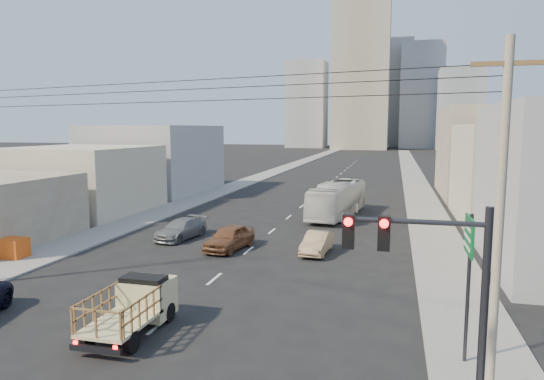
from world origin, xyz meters
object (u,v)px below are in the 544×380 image
at_px(sedan_tan, 317,243).
at_px(crate_stack, 11,248).
at_px(flatbed_pickup, 133,304).
at_px(traffic_signal, 436,289).
at_px(sedan_brown, 229,237).
at_px(green_sign, 469,253).
at_px(city_bus, 338,199).
at_px(utility_pole, 499,224).
at_px(sedan_grey, 181,229).

relative_size(sedan_tan, crate_stack, 2.19).
distance_m(flatbed_pickup, traffic_signal, 11.80).
height_order(sedan_brown, crate_stack, sedan_brown).
bearing_deg(flatbed_pickup, green_sign, 1.57).
relative_size(flatbed_pickup, city_bus, 0.41).
xyz_separation_m(traffic_signal, utility_pole, (1.73, 2.51, 1.11)).
xyz_separation_m(sedan_brown, sedan_tan, (5.57, 0.44, -0.12)).
height_order(sedan_tan, traffic_signal, traffic_signal).
distance_m(flatbed_pickup, sedan_grey, 15.70).
distance_m(city_bus, sedan_grey, 14.95).
height_order(city_bus, sedan_tan, city_bus).
distance_m(sedan_brown, crate_stack, 12.92).
relative_size(sedan_grey, green_sign, 0.93).
bearing_deg(utility_pole, sedan_grey, 134.97).
bearing_deg(utility_pole, traffic_signal, -124.61).
height_order(traffic_signal, utility_pole, utility_pole).
relative_size(sedan_tan, green_sign, 0.79).
height_order(sedan_grey, green_sign, green_sign).
height_order(sedan_brown, green_sign, green_sign).
bearing_deg(crate_stack, sedan_grey, 45.10).
bearing_deg(green_sign, crate_stack, 163.58).
height_order(city_bus, sedan_brown, city_bus).
bearing_deg(sedan_grey, green_sign, -31.21).
bearing_deg(flatbed_pickup, traffic_signal, -24.22).
xyz_separation_m(city_bus, sedan_grey, (-9.62, -11.41, -0.83)).
xyz_separation_m(sedan_tan, green_sign, (6.87, -12.97, 3.09)).
relative_size(city_bus, crate_stack, 6.01).
height_order(traffic_signal, crate_stack, traffic_signal).
bearing_deg(utility_pole, crate_stack, 158.56).
bearing_deg(city_bus, utility_pole, -66.18).
xyz_separation_m(sedan_tan, utility_pole, (7.20, -15.47, 4.53)).
distance_m(sedan_tan, traffic_signal, 19.10).
distance_m(flatbed_pickup, green_sign, 12.10).
distance_m(city_bus, sedan_brown, 14.50).
bearing_deg(sedan_brown, sedan_grey, 163.40).
xyz_separation_m(sedan_brown, sedan_grey, (-4.29, 2.05, -0.09)).
relative_size(sedan_brown, traffic_signal, 0.75).
height_order(flatbed_pickup, traffic_signal, traffic_signal).
xyz_separation_m(sedan_tan, sedan_grey, (-9.86, 1.62, 0.03)).
bearing_deg(city_bus, sedan_brown, -102.40).
height_order(sedan_tan, crate_stack, sedan_tan).
relative_size(flatbed_pickup, sedan_grey, 0.95).
bearing_deg(utility_pole, city_bus, 104.64).
xyz_separation_m(sedan_grey, utility_pole, (17.06, -17.08, 4.51)).
bearing_deg(traffic_signal, crate_stack, 151.96).
distance_m(green_sign, crate_stack, 25.37).
bearing_deg(flatbed_pickup, sedan_brown, 92.81).
relative_size(traffic_signal, utility_pole, 0.60).
relative_size(sedan_tan, sedan_grey, 0.85).
xyz_separation_m(traffic_signal, green_sign, (1.39, 5.01, -0.34)).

